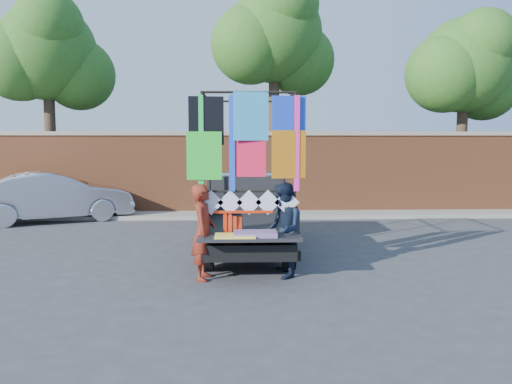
{
  "coord_description": "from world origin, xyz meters",
  "views": [
    {
      "loc": [
        -0.24,
        -8.84,
        2.36
      ],
      "look_at": [
        0.08,
        -0.15,
        1.44
      ],
      "focal_mm": 35.0,
      "sensor_mm": 36.0,
      "label": 1
    }
  ],
  "objects_px": {
    "man": "(283,230)",
    "woman": "(203,232)",
    "sedan": "(54,197)",
    "pickup_truck": "(246,211)"
  },
  "relations": [
    {
      "from": "sedan",
      "to": "pickup_truck",
      "type": "bearing_deg",
      "value": -146.89
    },
    {
      "from": "pickup_truck",
      "to": "woman",
      "type": "bearing_deg",
      "value": -106.79
    },
    {
      "from": "pickup_truck",
      "to": "sedan",
      "type": "relative_size",
      "value": 1.16
    },
    {
      "from": "sedan",
      "to": "woman",
      "type": "height_order",
      "value": "woman"
    },
    {
      "from": "pickup_truck",
      "to": "man",
      "type": "distance_m",
      "value": 2.51
    },
    {
      "from": "man",
      "to": "pickup_truck",
      "type": "bearing_deg",
      "value": -167.55
    },
    {
      "from": "sedan",
      "to": "woman",
      "type": "bearing_deg",
      "value": -165.8
    },
    {
      "from": "man",
      "to": "woman",
      "type": "bearing_deg",
      "value": -86.39
    },
    {
      "from": "woman",
      "to": "man",
      "type": "relative_size",
      "value": 0.99
    },
    {
      "from": "sedan",
      "to": "man",
      "type": "bearing_deg",
      "value": -158.2
    }
  ]
}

